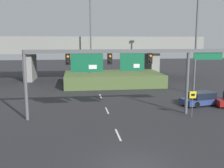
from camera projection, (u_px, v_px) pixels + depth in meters
The scene contains 9 objects.
ground_plane at pixel (133, 167), 13.89m from camera, with size 160.00×160.00×0.00m, color #262628.
lane_markings at pixel (103, 102), 28.32m from camera, with size 0.14×22.19×0.01m.
signal_gantry at pixel (122, 62), 22.41m from camera, with size 17.53×0.44×5.88m.
speed_limit_sign at pixel (193, 100), 22.56m from camera, with size 0.60×0.11×2.37m.
highway_light_pole_near at pixel (91, 40), 38.45m from camera, with size 0.70×0.36×12.72m.
highway_light_pole_far at pixel (196, 35), 32.11m from camera, with size 0.70×0.36×13.91m.
overpass_bridge at pixel (92, 51), 45.04m from camera, with size 37.10×7.00×7.24m.
grass_embankment at pixel (113, 79), 39.56m from camera, with size 14.30×8.51×1.83m.
parked_sedan_near_right at pixel (203, 99), 27.19m from camera, with size 4.95×2.77×1.37m.
Camera 1 is at (-2.87, -12.70, 6.64)m, focal length 42.00 mm.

